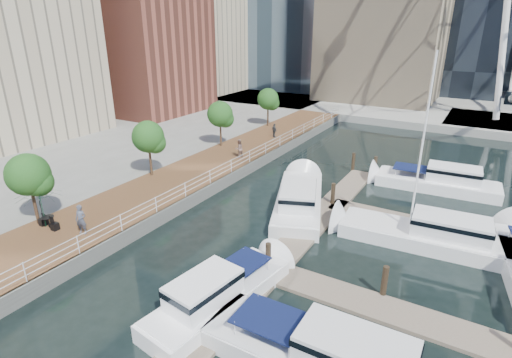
% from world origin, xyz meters
% --- Properties ---
extents(ground, '(520.00, 520.00, 0.00)m').
position_xyz_m(ground, '(0.00, 0.00, 0.00)').
color(ground, black).
rests_on(ground, ground).
extents(boardwalk, '(6.00, 60.00, 1.00)m').
position_xyz_m(boardwalk, '(-9.00, 15.00, 0.50)').
color(boardwalk, brown).
rests_on(boardwalk, ground).
extents(seawall, '(0.25, 60.00, 1.00)m').
position_xyz_m(seawall, '(-6.00, 15.00, 0.50)').
color(seawall, '#595954').
rests_on(seawall, ground).
extents(land_inland, '(48.00, 90.00, 1.00)m').
position_xyz_m(land_inland, '(-36.00, 15.00, 0.50)').
color(land_inland, gray).
rests_on(land_inland, ground).
extents(land_far, '(200.00, 114.00, 1.00)m').
position_xyz_m(land_far, '(0.00, 102.00, 0.50)').
color(land_far, gray).
rests_on(land_far, ground).
extents(pier, '(14.00, 12.00, 1.00)m').
position_xyz_m(pier, '(14.00, 52.00, 0.50)').
color(pier, gray).
rests_on(pier, ground).
extents(railing, '(0.10, 60.00, 1.05)m').
position_xyz_m(railing, '(-6.10, 15.00, 1.52)').
color(railing, white).
rests_on(railing, boardwalk).
extents(floating_docks, '(16.00, 34.00, 2.60)m').
position_xyz_m(floating_docks, '(7.97, 9.98, 0.49)').
color(floating_docks, '#6D6051').
rests_on(floating_docks, ground).
extents(midrise_condos, '(19.00, 67.00, 28.00)m').
position_xyz_m(midrise_condos, '(-33.57, 26.82, 13.42)').
color(midrise_condos, '#BCAD8E').
rests_on(midrise_condos, ground).
extents(street_trees, '(2.60, 42.60, 4.60)m').
position_xyz_m(street_trees, '(-11.40, 14.00, 4.29)').
color(street_trees, '#3F2B1C').
rests_on(street_trees, ground).
extents(pedestrian_near, '(0.78, 0.63, 1.85)m').
position_xyz_m(pedestrian_near, '(-7.87, 4.58, 1.92)').
color(pedestrian_near, '#454B5C').
rests_on(pedestrian_near, boardwalk).
extents(pedestrian_mid, '(0.88, 1.01, 1.78)m').
position_xyz_m(pedestrian_mid, '(-7.66, 21.65, 1.89)').
color(pedestrian_mid, '#82635A').
rests_on(pedestrian_mid, boardwalk).
extents(pedestrian_far, '(0.96, 0.76, 1.52)m').
position_xyz_m(pedestrian_far, '(-8.21, 29.72, 1.76)').
color(pedestrian_far, '#30353D').
rests_on(pedestrian_far, boardwalk).
extents(moored_yachts, '(21.53, 34.75, 11.50)m').
position_xyz_m(moored_yachts, '(9.31, 13.96, 0.00)').
color(moored_yachts, white).
rests_on(moored_yachts, ground).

